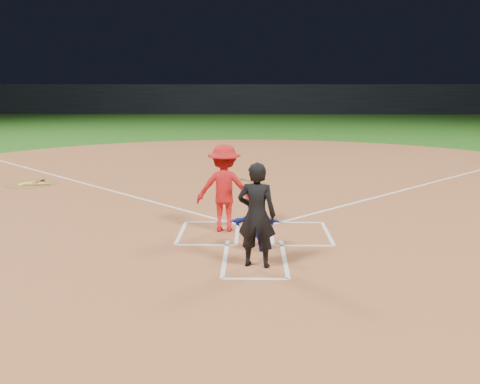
{
  "coord_description": "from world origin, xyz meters",
  "views": [
    {
      "loc": [
        -0.08,
        -11.19,
        3.18
      ],
      "look_at": [
        -0.3,
        -0.4,
        1.0
      ],
      "focal_mm": 40.0,
      "sensor_mm": 36.0,
      "label": 1
    }
  ],
  "objects_px": {
    "batter_at_plate": "(224,188)",
    "catcher": "(255,225)",
    "on_deck_circle": "(31,184)",
    "home_plate": "(254,233)",
    "umpire": "(257,215)"
  },
  "relations": [
    {
      "from": "on_deck_circle",
      "to": "catcher",
      "type": "distance_m",
      "value": 10.02
    },
    {
      "from": "umpire",
      "to": "batter_at_plate",
      "type": "relative_size",
      "value": 0.98
    },
    {
      "from": "batter_at_plate",
      "to": "on_deck_circle",
      "type": "bearing_deg",
      "value": 140.08
    },
    {
      "from": "batter_at_plate",
      "to": "catcher",
      "type": "bearing_deg",
      "value": -65.69
    },
    {
      "from": "home_plate",
      "to": "catcher",
      "type": "bearing_deg",
      "value": 90.03
    },
    {
      "from": "umpire",
      "to": "batter_at_plate",
      "type": "xyz_separation_m",
      "value": [
        -0.68,
        2.35,
        0.02
      ]
    },
    {
      "from": "on_deck_circle",
      "to": "batter_at_plate",
      "type": "xyz_separation_m",
      "value": [
        6.56,
        -5.49,
        0.94
      ]
    },
    {
      "from": "home_plate",
      "to": "catcher",
      "type": "relative_size",
      "value": 0.58
    },
    {
      "from": "on_deck_circle",
      "to": "catcher",
      "type": "relative_size",
      "value": 1.64
    },
    {
      "from": "umpire",
      "to": "home_plate",
      "type": "bearing_deg",
      "value": -77.88
    },
    {
      "from": "umpire",
      "to": "batter_at_plate",
      "type": "height_order",
      "value": "batter_at_plate"
    },
    {
      "from": "on_deck_circle",
      "to": "batter_at_plate",
      "type": "height_order",
      "value": "batter_at_plate"
    },
    {
      "from": "on_deck_circle",
      "to": "batter_at_plate",
      "type": "bearing_deg",
      "value": -39.92
    },
    {
      "from": "on_deck_circle",
      "to": "catcher",
      "type": "xyz_separation_m",
      "value": [
        7.21,
        -6.94,
        0.51
      ]
    },
    {
      "from": "home_plate",
      "to": "batter_at_plate",
      "type": "relative_size",
      "value": 0.32
    }
  ]
}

